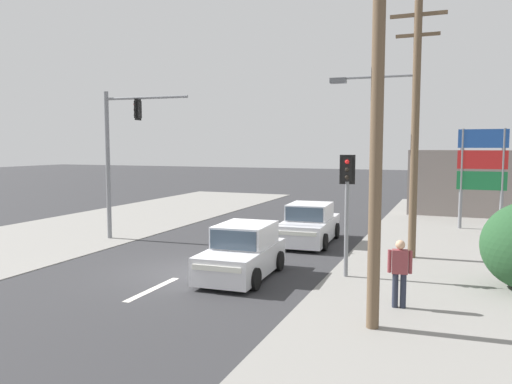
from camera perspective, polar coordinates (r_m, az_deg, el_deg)
name	(u,v)px	position (r m, az deg, el deg)	size (l,w,h in m)	color
ground_plane	(190,272)	(15.47, -7.59, -9.03)	(140.00, 140.00, 0.00)	#303033
lane_dash_near	(153,289)	(13.82, -11.72, -10.81)	(0.20, 2.40, 0.01)	silver
lane_dash_mid	(231,252)	(18.07, -2.91, -6.89)	(0.20, 2.40, 0.01)	silver
lane_dash_far	(277,231)	(22.63, 2.38, -4.42)	(0.20, 2.40, 0.01)	silver
kerb_left_verge	(65,233)	(23.60, -21.01, -4.35)	(8.00, 40.00, 0.02)	gray
utility_pole_foreground_right	(372,63)	(10.56, 13.06, 14.14)	(3.78, 0.36, 10.18)	brown
utility_pole_midground_right	(411,122)	(17.58, 17.25, 7.68)	(3.78, 0.37, 8.54)	brown
traffic_signal_mast	(119,146)	(20.94, -15.39, 5.14)	(3.68, 0.44, 6.00)	slate
pedestal_signal_right_kerb	(347,195)	(14.54, 10.36, -0.30)	(0.44, 0.30, 3.56)	slate
shopping_plaza_sign	(482,164)	(24.74, 24.43, 2.88)	(2.10, 0.16, 4.60)	slate
sedan_crossing_left	(309,225)	(19.79, 6.12, -3.79)	(2.06, 4.32, 1.56)	silver
hatchback_receding_far	(243,253)	(14.65, -1.53, -6.97)	(1.90, 3.70, 1.53)	silver
pedestrian_at_kerb	(400,270)	(12.25, 16.10, -8.54)	(0.56, 0.27, 1.63)	#232838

